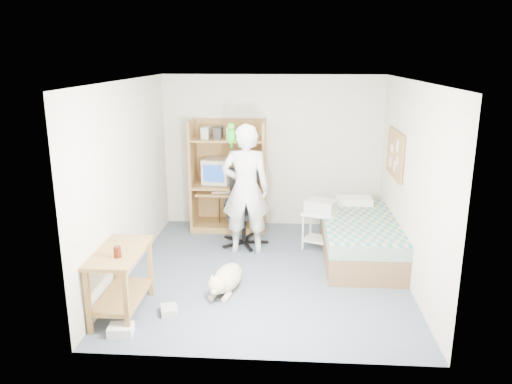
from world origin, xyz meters
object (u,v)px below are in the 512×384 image
computer_hutch (229,180)px  person (246,189)px  bed (359,237)px  office_chair (244,218)px  printer_cart (320,224)px  dog (226,279)px  side_desk (121,272)px

computer_hutch → person: (0.37, -1.01, 0.12)m
computer_hutch → person: 1.08m
bed → computer_hutch: bearing=150.7°
bed → office_chair: bearing=166.0°
office_chair → printer_cart: 1.15m
computer_hutch → bed: (2.00, -1.12, -0.53)m
dog → printer_cart: 1.93m
computer_hutch → person: bearing=-70.2°
computer_hutch → office_chair: size_ratio=1.59×
bed → printer_cart: (-0.54, 0.28, 0.09)m
office_chair → dog: bearing=-95.9°
bed → side_desk: side_desk is taller
person → dog: bearing=81.1°
computer_hutch → bed: computer_hutch is taller
computer_hutch → bed: bearing=-29.3°
computer_hutch → office_chair: 0.87m
office_chair → person: size_ratio=0.60×
person → dog: (-0.13, -1.31, -0.79)m
bed → side_desk: 3.39m
dog → bed: bearing=46.6°
computer_hutch → side_desk: 3.08m
computer_hutch → side_desk: bearing=-106.1°
side_desk → office_chair: 2.52m
office_chair → person: bearing=-83.4°
office_chair → dog: size_ratio=1.19×
computer_hutch → printer_cart: 1.74m
side_desk → printer_cart: (2.31, 2.09, -0.11)m
bed → side_desk: size_ratio=2.02×
person → printer_cart: size_ratio=3.22×
bed → dog: 2.14m
computer_hutch → side_desk: (-0.85, -2.94, -0.33)m
computer_hutch → office_chair: computer_hutch is taller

